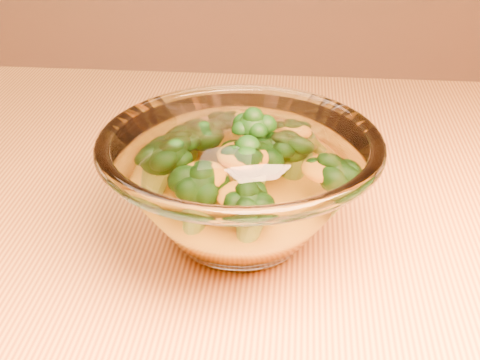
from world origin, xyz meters
name	(u,v)px	position (x,y,z in m)	size (l,w,h in m)	color
table	(141,296)	(0.00, 0.00, 0.65)	(1.20, 0.80, 0.75)	#C3883A
glass_bowl	(240,185)	(0.11, -0.03, 0.81)	(0.25, 0.25, 0.11)	white
cheese_sauce	(240,207)	(0.11, -0.03, 0.78)	(0.14, 0.14, 0.04)	orange
broccoli_heap	(233,166)	(0.10, -0.02, 0.82)	(0.18, 0.15, 0.08)	black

